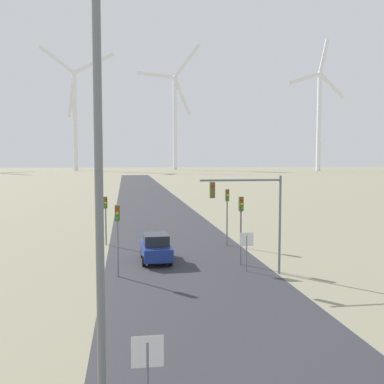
% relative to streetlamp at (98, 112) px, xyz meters
% --- Properties ---
extents(road_surface, '(10.00, 240.00, 0.01)m').
position_rel_streetlamp_xyz_m(road_surface, '(4.25, 43.61, -7.70)').
color(road_surface, '#2D2D33').
rests_on(road_surface, ground).
extents(streetlamp, '(3.73, 0.32, 12.63)m').
position_rel_streetlamp_xyz_m(streetlamp, '(0.00, 0.00, 0.00)').
color(streetlamp, slate).
rests_on(streetlamp, ground).
extents(stop_sign_near, '(0.81, 0.07, 2.42)m').
position_rel_streetlamp_xyz_m(stop_sign_near, '(1.04, 1.34, -6.02)').
color(stop_sign_near, slate).
rests_on(stop_sign_near, ground).
extents(stop_sign_far, '(0.81, 0.07, 2.34)m').
position_rel_streetlamp_xyz_m(stop_sign_far, '(7.63, 16.10, -6.07)').
color(stop_sign_far, slate).
rests_on(stop_sign_far, ground).
extents(traffic_light_post_near_left, '(0.28, 0.34, 4.11)m').
position_rel_streetlamp_xyz_m(traffic_light_post_near_left, '(0.08, 16.04, -4.70)').
color(traffic_light_post_near_left, slate).
rests_on(traffic_light_post_near_left, ground).
extents(traffic_light_post_near_right, '(0.28, 0.34, 4.33)m').
position_rel_streetlamp_xyz_m(traffic_light_post_near_right, '(7.72, 17.81, -4.55)').
color(traffic_light_post_near_right, slate).
rests_on(traffic_light_post_near_right, ground).
extents(traffic_light_post_mid_left, '(0.28, 0.34, 3.76)m').
position_rel_streetlamp_xyz_m(traffic_light_post_mid_left, '(-0.98, 25.55, -4.94)').
color(traffic_light_post_mid_left, slate).
rests_on(traffic_light_post_mid_left, ground).
extents(traffic_light_post_mid_right, '(0.28, 0.34, 4.36)m').
position_rel_streetlamp_xyz_m(traffic_light_post_mid_right, '(8.26, 24.01, -4.53)').
color(traffic_light_post_mid_right, slate).
rests_on(traffic_light_post_mid_right, ground).
extents(traffic_light_mast_overhead, '(4.78, 0.35, 5.75)m').
position_rel_streetlamp_xyz_m(traffic_light_mast_overhead, '(7.71, 15.36, -3.57)').
color(traffic_light_mast_overhead, slate).
rests_on(traffic_light_mast_overhead, ground).
extents(car_approaching, '(1.92, 4.15, 1.83)m').
position_rel_streetlamp_xyz_m(car_approaching, '(2.46, 19.49, -6.79)').
color(car_approaching, navy).
rests_on(car_approaching, ground).
extents(wind_turbine_left, '(38.68, 10.38, 64.00)m').
position_rel_streetlamp_xyz_m(wind_turbine_left, '(-24.57, 228.29, 23.12)').
color(wind_turbine_left, white).
rests_on(wind_turbine_left, ground).
extents(wind_turbine_center, '(34.00, 11.26, 67.15)m').
position_rel_streetlamp_xyz_m(wind_turbine_center, '(27.68, 235.15, 23.01)').
color(wind_turbine_center, white).
rests_on(wind_turbine_center, ground).
extents(wind_turbine_right, '(30.03, 2.60, 65.19)m').
position_rel_streetlamp_xyz_m(wind_turbine_right, '(96.68, 204.70, 21.46)').
color(wind_turbine_right, white).
rests_on(wind_turbine_right, ground).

